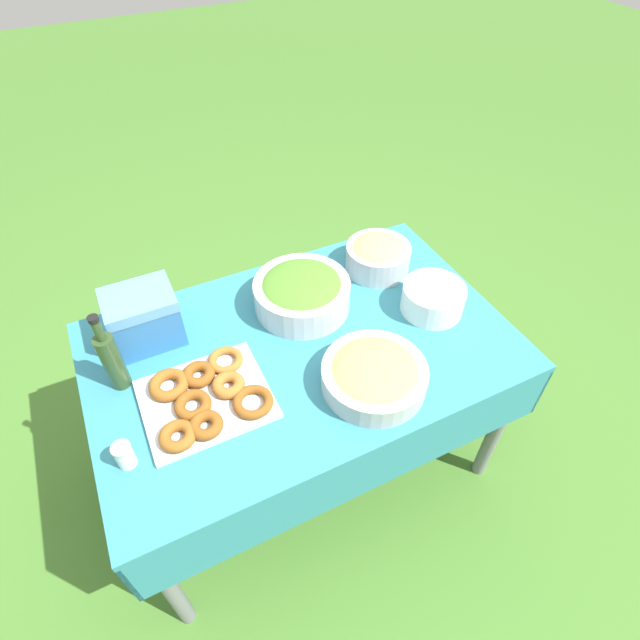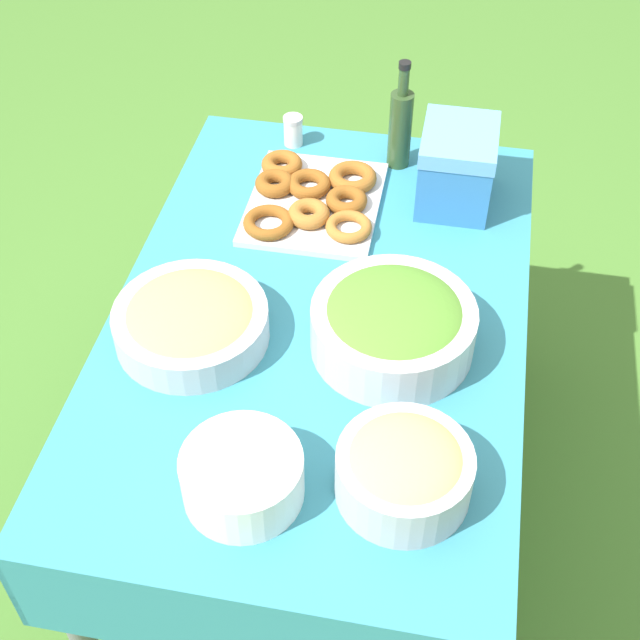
{
  "view_description": "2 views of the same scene",
  "coord_description": "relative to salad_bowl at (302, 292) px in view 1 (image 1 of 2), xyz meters",
  "views": [
    {
      "loc": [
        -0.42,
        -0.98,
        1.88
      ],
      "look_at": [
        0.06,
        -0.02,
        0.8
      ],
      "focal_mm": 28.0,
      "sensor_mm": 36.0,
      "label": 1
    },
    {
      "loc": [
        1.29,
        0.24,
        2.01
      ],
      "look_at": [
        0.06,
        0.01,
        0.73
      ],
      "focal_mm": 50.0,
      "sensor_mm": 36.0,
      "label": 2
    }
  ],
  "objects": [
    {
      "name": "salad_bowl",
      "position": [
        0.0,
        0.0,
        0.0
      ],
      "size": [
        0.32,
        0.32,
        0.12
      ],
      "color": "silver",
      "rests_on": "picnic_table"
    },
    {
      "name": "picnic_table",
      "position": [
        -0.08,
        -0.16,
        -0.16
      ],
      "size": [
        1.33,
        0.85,
        0.7
      ],
      "color": "teal",
      "rests_on": "ground_plane"
    },
    {
      "name": "ground_plane",
      "position": [
        -0.08,
        -0.16,
        -0.76
      ],
      "size": [
        14.0,
        14.0,
        0.0
      ],
      "primitive_type": "plane",
      "color": "#477A2D"
    },
    {
      "name": "pasta_bowl",
      "position": [
        0.33,
        0.06,
        -0.0
      ],
      "size": [
        0.24,
        0.24,
        0.12
      ],
      "color": "#B2B7BC",
      "rests_on": "picnic_table"
    },
    {
      "name": "donut_platter",
      "position": [
        -0.42,
        -0.24,
        -0.04
      ],
      "size": [
        0.37,
        0.34,
        0.05
      ],
      "color": "silver",
      "rests_on": "picnic_table"
    },
    {
      "name": "cooler_box",
      "position": [
        -0.5,
        0.08,
        0.03
      ],
      "size": [
        0.21,
        0.17,
        0.19
      ],
      "color": "#3372B7",
      "rests_on": "picnic_table"
    },
    {
      "name": "salt_shaker",
      "position": [
        -0.66,
        -0.34,
        -0.03
      ],
      "size": [
        0.05,
        0.05,
        0.08
      ],
      "color": "white",
      "rests_on": "picnic_table"
    },
    {
      "name": "plate_stack",
      "position": [
        0.39,
        -0.21,
        -0.02
      ],
      "size": [
        0.21,
        0.21,
        0.1
      ],
      "color": "white",
      "rests_on": "picnic_table"
    },
    {
      "name": "bread_bowl",
      "position": [
        0.05,
        -0.4,
        -0.02
      ],
      "size": [
        0.31,
        0.31,
        0.09
      ],
      "color": "#B2B7BC",
      "rests_on": "picnic_table"
    },
    {
      "name": "olive_oil_bottle",
      "position": [
        -0.62,
        -0.07,
        0.04
      ],
      "size": [
        0.06,
        0.06,
        0.28
      ],
      "color": "#2D4723",
      "rests_on": "picnic_table"
    }
  ]
}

